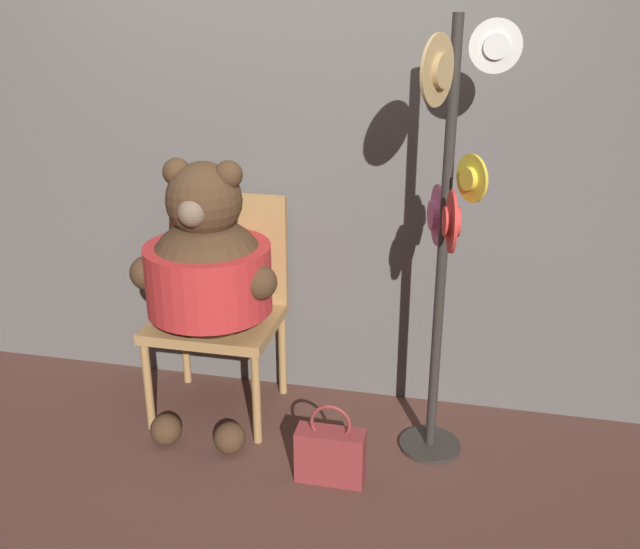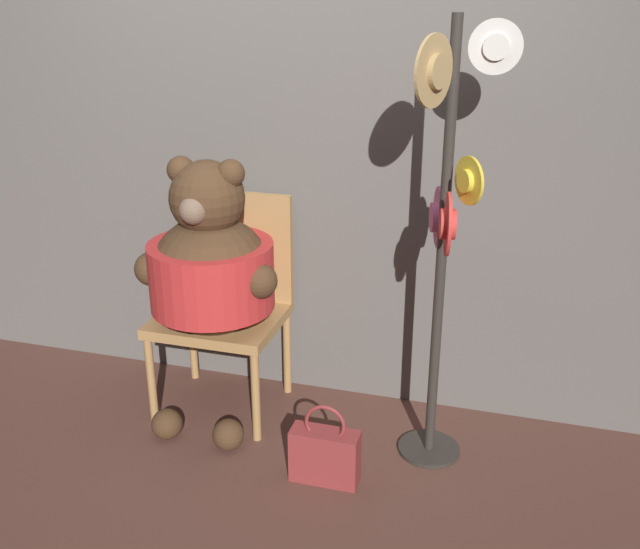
# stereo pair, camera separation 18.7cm
# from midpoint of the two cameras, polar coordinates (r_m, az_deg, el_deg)

# --- Properties ---
(ground_plane) EXTENTS (14.00, 14.00, 0.00)m
(ground_plane) POSITION_cam_midpoint_polar(r_m,az_deg,el_deg) (3.45, -6.39, -13.08)
(ground_plane) COLOR brown
(wall_back) EXTENTS (8.00, 0.10, 2.37)m
(wall_back) POSITION_cam_midpoint_polar(r_m,az_deg,el_deg) (3.48, -4.15, 8.74)
(wall_back) COLOR #66605B
(wall_back) RESTS_ON ground_plane
(chair) EXTENTS (0.59, 0.51, 1.06)m
(chair) POSITION_cam_midpoint_polar(r_m,az_deg,el_deg) (3.52, -9.44, -1.81)
(chair) COLOR #B2844C
(chair) RESTS_ON ground_plane
(teddy_bear) EXTENTS (0.69, 0.62, 1.29)m
(teddy_bear) POSITION_cam_midpoint_polar(r_m,az_deg,el_deg) (3.28, -10.59, 0.29)
(teddy_bear) COLOR #4C331E
(teddy_bear) RESTS_ON ground_plane
(hat_display_rack) EXTENTS (0.38, 0.55, 1.89)m
(hat_display_rack) POSITION_cam_midpoint_polar(r_m,az_deg,el_deg) (2.92, 8.21, 3.50)
(hat_display_rack) COLOR #332D28
(hat_display_rack) RESTS_ON ground_plane
(handbag_on_ground) EXTENTS (0.29, 0.11, 0.37)m
(handbag_on_ground) POSITION_cam_midpoint_polar(r_m,az_deg,el_deg) (3.12, -0.94, -14.18)
(handbag_on_ground) COLOR maroon
(handbag_on_ground) RESTS_ON ground_plane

